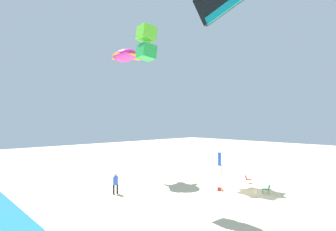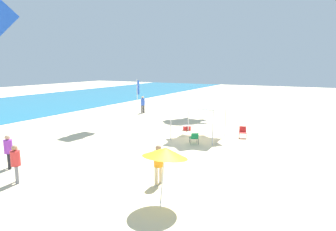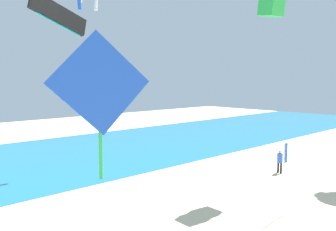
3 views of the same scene
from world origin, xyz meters
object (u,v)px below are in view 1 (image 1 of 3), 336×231
(canopy_tent, at_px, (246,164))
(cooler_box, at_px, (220,188))
(folding_chair_left_of_tent, at_px, (248,179))
(folding_chair_near_cooler, at_px, (267,188))
(banner_flag, at_px, (221,172))
(person_watching_sky, at_px, (116,182))
(kite_turtle_magenta, at_px, (125,56))
(kite_box_lime, at_px, (146,43))

(canopy_tent, xyz_separation_m, cooler_box, (1.80, 1.80, -2.38))
(folding_chair_left_of_tent, relative_size, folding_chair_near_cooler, 1.00)
(folding_chair_left_of_tent, relative_size, cooler_box, 1.10)
(banner_flag, bearing_deg, person_watching_sky, 30.35)
(canopy_tent, distance_m, folding_chair_near_cooler, 2.86)
(cooler_box, relative_size, person_watching_sky, 0.39)
(banner_flag, bearing_deg, folding_chair_left_of_tent, -75.41)
(kite_turtle_magenta, height_order, kite_box_lime, kite_turtle_magenta)
(cooler_box, height_order, person_watching_sky, person_watching_sky)
(cooler_box, bearing_deg, kite_turtle_magenta, 11.83)
(canopy_tent, relative_size, banner_flag, 0.87)
(canopy_tent, distance_m, kite_box_lime, 14.66)
(canopy_tent, distance_m, folding_chair_left_of_tent, 3.84)
(canopy_tent, bearing_deg, folding_chair_left_of_tent, -63.15)
(banner_flag, distance_m, kite_turtle_magenta, 19.17)
(cooler_box, xyz_separation_m, kite_turtle_magenta, (12.26, 2.57, 14.66))
(folding_chair_left_of_tent, xyz_separation_m, person_watching_sky, (6.15, 12.66, 0.64))
(kite_turtle_magenta, distance_m, kite_box_lime, 10.97)
(cooler_box, relative_size, banner_flag, 0.18)
(folding_chair_near_cooler, bearing_deg, person_watching_sky, -76.43)
(canopy_tent, relative_size, person_watching_sky, 1.92)
(canopy_tent, distance_m, kite_turtle_magenta, 19.18)
(canopy_tent, relative_size, kite_turtle_magenta, 0.75)
(folding_chair_near_cooler, distance_m, kite_turtle_magenta, 22.01)
(folding_chair_left_of_tent, height_order, banner_flag, banner_flag)
(kite_turtle_magenta, bearing_deg, kite_box_lime, -168.00)
(cooler_box, distance_m, person_watching_sky, 9.92)
(banner_flag, relative_size, kite_box_lime, 1.45)
(banner_flag, bearing_deg, kite_box_lime, 39.52)
(folding_chair_near_cooler, bearing_deg, kite_box_lime, -66.55)
(kite_box_lime, bearing_deg, cooler_box, 79.10)
(person_watching_sky, bearing_deg, folding_chair_near_cooler, 156.97)
(folding_chair_left_of_tent, height_order, kite_box_lime, kite_box_lime)
(cooler_box, bearing_deg, canopy_tent, -134.97)
(folding_chair_left_of_tent, height_order, cooler_box, folding_chair_left_of_tent)
(folding_chair_near_cooler, height_order, kite_turtle_magenta, kite_turtle_magenta)
(kite_turtle_magenta, relative_size, kite_box_lime, 1.67)
(folding_chair_near_cooler, xyz_separation_m, cooler_box, (3.69, 2.21, -0.27))
(folding_chair_near_cooler, bearing_deg, canopy_tent, -111.30)
(folding_chair_left_of_tent, xyz_separation_m, kite_turtle_magenta, (12.61, 7.24, 14.39))
(person_watching_sky, xyz_separation_m, kite_turtle_magenta, (6.46, -5.42, 13.75))
(cooler_box, bearing_deg, kite_box_lime, 71.44)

